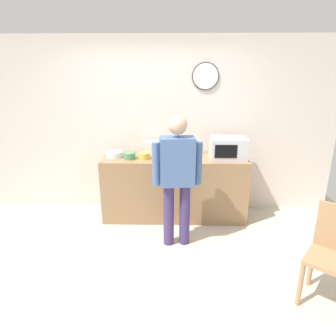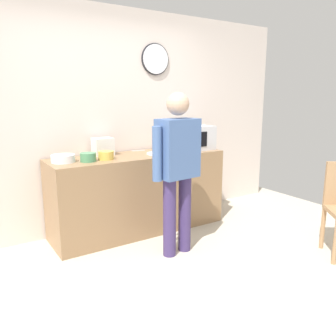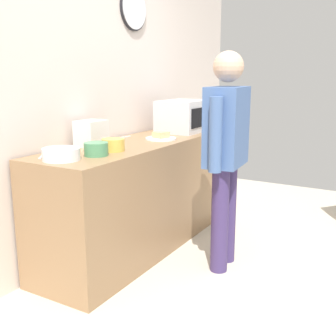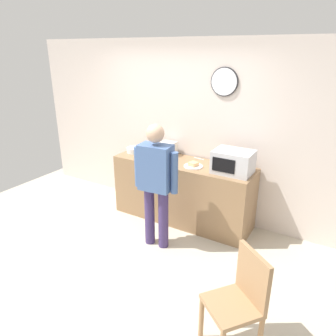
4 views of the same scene
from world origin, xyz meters
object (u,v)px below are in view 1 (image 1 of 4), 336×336
Objects in this scene: fork_utensil at (183,153)px; person_standing at (177,173)px; mixing_bowl at (144,156)px; toaster at (151,147)px; cereal_bowl at (130,156)px; sandwich_plate at (190,158)px; salad_bowl at (115,154)px; spoon_utensil at (119,153)px; microwave at (228,148)px; wooden_chair at (334,251)px.

person_standing is (-0.10, -1.01, 0.02)m from fork_utensil.
toaster is (0.08, 0.26, 0.06)m from mixing_bowl.
person_standing is (0.67, -0.68, -0.02)m from cereal_bowl.
salad_bowl is (-1.08, 0.10, 0.02)m from sandwich_plate.
fork_utensil is 0.10× the size of person_standing.
salad_bowl is at bearing 174.48° from sandwich_plate.
person_standing is (0.46, -0.69, -0.02)m from mixing_bowl.
sandwich_plate is 1.20× the size of toaster.
spoon_utensil is at bearing 132.16° from person_standing.
cereal_bowl is (-1.39, -0.06, -0.10)m from microwave.
wooden_chair is (1.89, -1.63, -0.44)m from mixing_bowl.
salad_bowl is 0.20m from spoon_utensil.
salad_bowl reaches higher than sandwich_plate.
wooden_chair is (1.81, -1.89, -0.50)m from toaster.
cereal_bowl reaches higher than salad_bowl.
mixing_bowl is 2.53m from wooden_chair.
microwave is 1.62m from spoon_utensil.
sandwich_plate is 1.56× the size of fork_utensil.
fork_utensil is (0.56, 0.32, -0.04)m from mixing_bowl.
sandwich_plate is 2.08m from wooden_chair.
sandwich_plate is at bearing 127.73° from wooden_chair.
microwave is at bearing 2.46° from cereal_bowl.
cereal_bowl is 0.18× the size of wooden_chair.
person_standing is at bearing -47.84° from spoon_utensil.
cereal_bowl is at bearing -156.58° from fork_utensil.
mixing_bowl is 0.50m from spoon_utensil.
cereal_bowl reaches higher than spoon_utensil.
spoon_utensil is at bearing 171.73° from microwave.
fork_utensil is at bearing 84.16° from person_standing.
mixing_bowl reaches higher than salad_bowl.
salad_bowl is at bearing 157.36° from cereal_bowl.
person_standing is (0.88, -0.97, 0.02)m from spoon_utensil.
salad_bowl is 1.43× the size of spoon_utensil.
toaster is 1.29× the size of fork_utensil.
toaster reaches higher than cereal_bowl.
cereal_bowl is 0.95m from person_standing.
spoon_utensil is at bearing -177.59° from fork_utensil.
cereal_bowl is at bearing -135.47° from toaster.
sandwich_plate is at bearing -172.94° from microwave.
mixing_bowl is at bearing -11.18° from salad_bowl.
fork_utensil is at bearing 156.09° from microwave.
salad_bowl reaches higher than fork_utensil.
cereal_bowl is at bearing -177.54° from microwave.
wooden_chair is at bearing -40.79° from mixing_bowl.
toaster reaches higher than sandwich_plate.
toaster reaches higher than wooden_chair.
salad_bowl is 0.45m from mixing_bowl.
mixing_bowl reaches higher than sandwich_plate.
microwave is 1.04m from person_standing.
salad_bowl is 1.11× the size of toaster.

